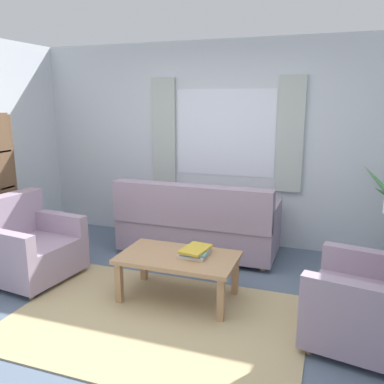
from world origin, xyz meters
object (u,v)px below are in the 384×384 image
object	(u,v)px
armchair_left	(28,246)
book_stack_on_table	(195,252)
armchair_right	(374,303)
coffee_table	(178,261)
couch	(197,226)

from	to	relation	value
armchair_left	book_stack_on_table	world-z (taller)	armchair_left
armchair_left	book_stack_on_table	xyz separation A→B (m)	(1.82, 0.15, 0.12)
armchair_right	coffee_table	distance (m)	1.69
couch	armchair_left	size ratio (longest dim) A/B	2.04
armchair_right	coffee_table	world-z (taller)	armchair_right
couch	armchair_right	bearing A→B (deg)	144.19
armchair_right	book_stack_on_table	world-z (taller)	armchair_right
book_stack_on_table	coffee_table	bearing A→B (deg)	-156.84
armchair_left	coffee_table	distance (m)	1.68
armchair_left	coffee_table	size ratio (longest dim) A/B	0.85
coffee_table	couch	bearing A→B (deg)	100.00
coffee_table	book_stack_on_table	bearing A→B (deg)	23.16
coffee_table	book_stack_on_table	size ratio (longest dim) A/B	3.16
armchair_right	book_stack_on_table	xyz separation A→B (m)	(-1.53, 0.26, 0.12)
book_stack_on_table	couch	bearing A→B (deg)	107.78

